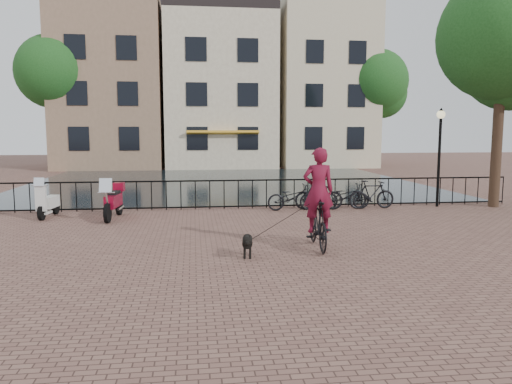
{
  "coord_description": "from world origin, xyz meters",
  "views": [
    {
      "loc": [
        -1.55,
        -9.32,
        2.73
      ],
      "look_at": [
        0.0,
        3.0,
        1.2
      ],
      "focal_mm": 35.0,
      "sensor_mm": 36.0,
      "label": 1
    }
  ],
  "objects": [
    {
      "name": "tree_far_left",
      "position": [
        -11.0,
        27.0,
        6.73
      ],
      "size": [
        5.04,
        5.04,
        9.27
      ],
      "color": "black",
      "rests_on": "ground"
    },
    {
      "name": "tree_near_right",
      "position": [
        9.2,
        7.3,
        5.97
      ],
      "size": [
        4.48,
        4.48,
        8.24
      ],
      "color": "black",
      "rests_on": "ground"
    },
    {
      "name": "lamp_post",
      "position": [
        7.2,
        7.6,
        2.38
      ],
      "size": [
        0.3,
        0.3,
        3.45
      ],
      "color": "black",
      "rests_on": "ground"
    },
    {
      "name": "dog",
      "position": [
        -0.41,
        1.24,
        0.27
      ],
      "size": [
        0.35,
        0.82,
        0.54
      ],
      "rotation": [
        0.0,
        0.0,
        -0.11
      ],
      "color": "black",
      "rests_on": "ground"
    },
    {
      "name": "parked_bike_3",
      "position": [
        4.65,
        7.4,
        0.5
      ],
      "size": [
        1.68,
        0.55,
        1.0
      ],
      "primitive_type": "imported",
      "rotation": [
        0.0,
        0.0,
        1.62
      ],
      "color": "black",
      "rests_on": "ground"
    },
    {
      "name": "scooter",
      "position": [
        -6.13,
        7.0,
        0.67
      ],
      "size": [
        0.57,
        1.49,
        1.35
      ],
      "rotation": [
        0.0,
        0.0,
        -0.11
      ],
      "color": "silver",
      "rests_on": "ground"
    },
    {
      "name": "canal_house_mid",
      "position": [
        0.5,
        30.0,
        5.9
      ],
      "size": [
        8.0,
        9.5,
        11.8
      ],
      "color": "#C1AF91",
      "rests_on": "ground"
    },
    {
      "name": "canal_house_left",
      "position": [
        -7.5,
        30.0,
        6.4
      ],
      "size": [
        7.5,
        9.0,
        12.8
      ],
      "color": "#83644C",
      "rests_on": "ground"
    },
    {
      "name": "parked_bike_1",
      "position": [
        2.75,
        7.4,
        0.5
      ],
      "size": [
        1.71,
        0.65,
        1.0
      ],
      "primitive_type": "imported",
      "rotation": [
        0.0,
        0.0,
        1.46
      ],
      "color": "black",
      "rests_on": "ground"
    },
    {
      "name": "cyclist",
      "position": [
        1.3,
        1.82,
        1.04
      ],
      "size": [
        0.89,
        2.03,
        2.74
      ],
      "rotation": [
        0.0,
        0.0,
        3.09
      ],
      "color": "black",
      "rests_on": "ground"
    },
    {
      "name": "motorcycle",
      "position": [
        -4.04,
        6.45,
        0.69
      ],
      "size": [
        0.63,
        1.96,
        1.37
      ],
      "rotation": [
        0.0,
        0.0,
        -0.09
      ],
      "color": "maroon",
      "rests_on": "ground"
    },
    {
      "name": "parked_bike_0",
      "position": [
        1.8,
        7.4,
        0.45
      ],
      "size": [
        1.75,
        0.71,
        0.9
      ],
      "primitive_type": "imported",
      "rotation": [
        0.0,
        0.0,
        1.64
      ],
      "color": "black",
      "rests_on": "ground"
    },
    {
      "name": "ground",
      "position": [
        0.0,
        0.0,
        0.0
      ],
      "size": [
        100.0,
        100.0,
        0.0
      ],
      "primitive_type": "plane",
      "color": "brown",
      "rests_on": "ground"
    },
    {
      "name": "canal_water",
      "position": [
        0.0,
        17.3,
        0.0
      ],
      "size": [
        20.0,
        20.0,
        0.0
      ],
      "primitive_type": "plane",
      "color": "black",
      "rests_on": "ground"
    },
    {
      "name": "canal_house_right",
      "position": [
        8.5,
        30.0,
        6.65
      ],
      "size": [
        7.0,
        9.0,
        13.3
      ],
      "color": "beige",
      "rests_on": "ground"
    },
    {
      "name": "railing",
      "position": [
        0.0,
        8.0,
        0.5
      ],
      "size": [
        20.0,
        0.05,
        1.02
      ],
      "color": "black",
      "rests_on": "ground"
    },
    {
      "name": "parked_bike_2",
      "position": [
        3.7,
        7.4,
        0.45
      ],
      "size": [
        1.73,
        0.63,
        0.9
      ],
      "primitive_type": "imported",
      "rotation": [
        0.0,
        0.0,
        1.59
      ],
      "color": "black",
      "rests_on": "ground"
    },
    {
      "name": "tree_far_right",
      "position": [
        12.0,
        27.0,
        6.35
      ],
      "size": [
        4.76,
        4.76,
        8.76
      ],
      "color": "black",
      "rests_on": "ground"
    }
  ]
}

